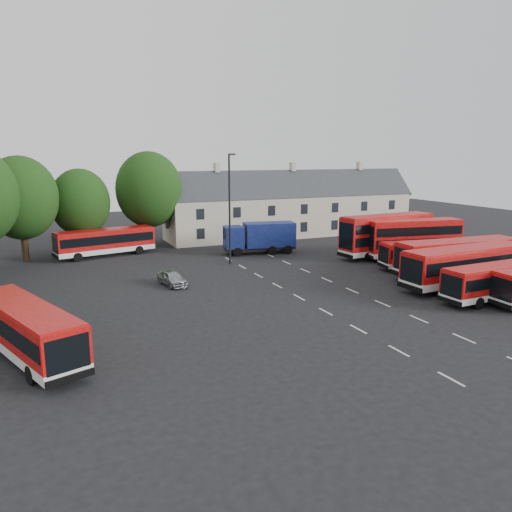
% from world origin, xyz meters
% --- Properties ---
extents(ground, '(140.00, 140.00, 0.00)m').
position_xyz_m(ground, '(0.00, 0.00, 0.00)').
color(ground, black).
rests_on(ground, ground).
extents(lane_markings, '(5.15, 33.80, 0.01)m').
position_xyz_m(lane_markings, '(2.50, 2.00, 0.01)').
color(lane_markings, beige).
rests_on(lane_markings, ground).
extents(treeline, '(29.92, 32.59, 12.01)m').
position_xyz_m(treeline, '(-20.74, 19.36, 6.68)').
color(treeline, black).
rests_on(treeline, ground).
extents(terrace_houses, '(35.70, 7.13, 10.06)m').
position_xyz_m(terrace_houses, '(14.00, 30.00, 3.86)').
color(terrace_houses, beige).
rests_on(terrace_houses, ground).
extents(bus_row_b, '(10.08, 2.71, 2.83)m').
position_xyz_m(bus_row_b, '(13.71, -4.81, 1.70)').
color(bus_row_b, silver).
rests_on(bus_row_b, ground).
extents(bus_row_c, '(12.32, 3.33, 3.45)m').
position_xyz_m(bus_row_c, '(14.42, -0.90, 2.08)').
color(bus_row_c, silver).
rests_on(bus_row_c, ground).
extents(bus_row_d, '(12.39, 3.60, 3.46)m').
position_xyz_m(bus_row_d, '(16.57, 2.08, 2.08)').
color(bus_row_d, silver).
rests_on(bus_row_d, ground).
extents(bus_row_e, '(9.99, 3.86, 2.76)m').
position_xyz_m(bus_row_e, '(16.53, 5.85, 1.66)').
color(bus_row_e, silver).
rests_on(bus_row_e, ground).
extents(bus_dd_south, '(10.71, 4.04, 4.29)m').
position_xyz_m(bus_dd_south, '(18.29, 10.10, 2.44)').
color(bus_dd_south, silver).
rests_on(bus_dd_south, ground).
extents(bus_dd_north, '(11.48, 3.55, 4.64)m').
position_xyz_m(bus_dd_north, '(16.59, 12.50, 2.64)').
color(bus_dd_north, silver).
rests_on(bus_dd_north, ground).
extents(bus_west, '(6.06, 10.98, 3.05)m').
position_xyz_m(bus_west, '(-19.54, -2.52, 1.84)').
color(bus_west, silver).
rests_on(bus_west, ground).
extents(bus_north, '(10.97, 4.64, 3.03)m').
position_xyz_m(bus_north, '(-11.87, 25.03, 1.82)').
color(bus_north, silver).
rests_on(bus_north, ground).
extents(box_truck, '(8.32, 3.79, 3.51)m').
position_xyz_m(box_truck, '(4.56, 19.67, 1.97)').
color(box_truck, black).
rests_on(box_truck, ground).
extents(silver_car, '(2.16, 4.00, 1.29)m').
position_xyz_m(silver_car, '(-8.29, 9.68, 0.65)').
color(silver_car, '#A0A3A7').
rests_on(silver_car, ground).
extents(lamppost, '(0.78, 0.36, 11.22)m').
position_xyz_m(lamppost, '(-0.67, 15.62, 5.99)').
color(lamppost, black).
rests_on(lamppost, ground).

